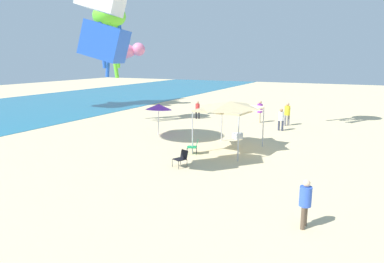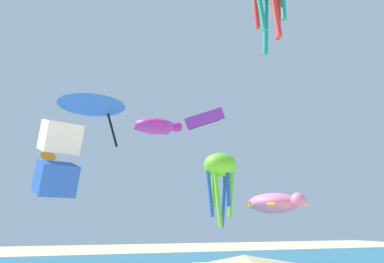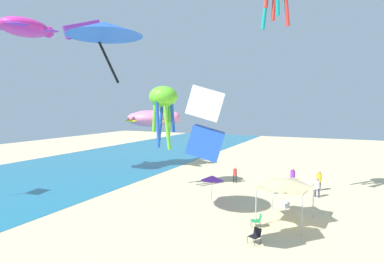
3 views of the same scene
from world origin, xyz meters
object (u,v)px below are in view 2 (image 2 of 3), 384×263
at_px(kite_delta_blue, 92,100).
at_px(kite_parafoil_purple, 205,119).
at_px(beach_umbrella, 228,262).
at_px(kite_turtle_magenta, 156,126).
at_px(kite_diamond_orange, 48,157).
at_px(kite_octopus_lime, 220,169).
at_px(kite_box_white, 58,157).
at_px(canopy_tent, 244,262).
at_px(kite_turtle_pink, 274,203).

relative_size(kite_delta_blue, kite_parafoil_purple, 1.23).
xyz_separation_m(beach_umbrella, kite_turtle_magenta, (-0.19, 20.62, 13.74)).
bearing_deg(kite_diamond_orange, kite_octopus_lime, 79.51).
bearing_deg(kite_parafoil_purple, kite_box_white, 67.67).
bearing_deg(kite_parafoil_purple, kite_octopus_lime, 86.92).
bearing_deg(kite_parafoil_purple, kite_diamond_orange, 3.23).
relative_size(beach_umbrella, kite_turtle_magenta, 0.36).
bearing_deg(kite_diamond_orange, canopy_tent, 57.74).
bearing_deg(kite_diamond_orange, kite_delta_blue, 50.25).
height_order(kite_diamond_orange, kite_box_white, kite_diamond_orange).
height_order(kite_turtle_magenta, kite_parafoil_purple, kite_parafoil_purple).
bearing_deg(kite_turtle_pink, kite_turtle_magenta, -143.63).
xyz_separation_m(beach_umbrella, kite_octopus_lime, (1.98, 5.57, 6.24)).
bearing_deg(kite_turtle_pink, kite_diamond_orange, -127.60).
relative_size(kite_turtle_magenta, kite_delta_blue, 1.00).
height_order(kite_turtle_magenta, kite_delta_blue, kite_turtle_magenta).
relative_size(canopy_tent, kite_parafoil_purple, 0.77).
xyz_separation_m(beach_umbrella, kite_box_white, (-9.23, -3.27, 4.84)).
xyz_separation_m(kite_octopus_lime, kite_box_white, (-11.21, -8.84, -1.40)).
distance_m(kite_diamond_orange, kite_parafoil_purple, 18.51).
bearing_deg(kite_turtle_pink, kite_box_white, -69.82).
relative_size(kite_parafoil_purple, kite_box_white, 1.45).
height_order(canopy_tent, kite_diamond_orange, kite_diamond_orange).
distance_m(canopy_tent, kite_diamond_orange, 29.91).
relative_size(kite_octopus_lime, kite_diamond_orange, 1.59).
bearing_deg(kite_delta_blue, kite_turtle_pink, 168.93).
bearing_deg(kite_box_white, beach_umbrella, 0.40).
xyz_separation_m(canopy_tent, kite_turtle_pink, (12.83, 18.60, 3.48)).
bearing_deg(beach_umbrella, canopy_tent, -107.68).
xyz_separation_m(beach_umbrella, kite_diamond_orange, (-12.17, 20.85, 9.16)).
bearing_deg(kite_delta_blue, kite_box_white, 43.43).
bearing_deg(kite_turtle_magenta, kite_parafoil_purple, -22.52).
distance_m(kite_box_white, kite_turtle_pink, 25.73).
bearing_deg(kite_delta_blue, kite_octopus_lime, 154.38).
xyz_separation_m(beach_umbrella, kite_parafoil_purple, (5.34, 18.19, 14.53)).
xyz_separation_m(canopy_tent, beach_umbrella, (1.88, 5.91, -0.65)).
bearing_deg(kite_box_white, kite_turtle_pink, 19.26).
distance_m(canopy_tent, kite_turtle_magenta, 29.63).
height_order(kite_octopus_lime, kite_diamond_orange, kite_diamond_orange).
height_order(canopy_tent, kite_turtle_magenta, kite_turtle_magenta).
bearing_deg(canopy_tent, kite_box_white, 160.23).
bearing_deg(kite_diamond_orange, beach_umbrella, 66.99).
height_order(beach_umbrella, kite_box_white, kite_box_white).
xyz_separation_m(canopy_tent, kite_diamond_orange, (-10.29, 26.76, 8.51)).
relative_size(canopy_tent, beach_umbrella, 1.74).
bearing_deg(kite_diamond_orange, kite_box_white, 43.66).
height_order(kite_octopus_lime, kite_delta_blue, kite_delta_blue).
height_order(beach_umbrella, kite_parafoil_purple, kite_parafoil_purple).
height_order(kite_parafoil_purple, kite_turtle_pink, kite_parafoil_purple).
xyz_separation_m(kite_parafoil_purple, kite_turtle_pink, (5.60, -5.50, -10.39)).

